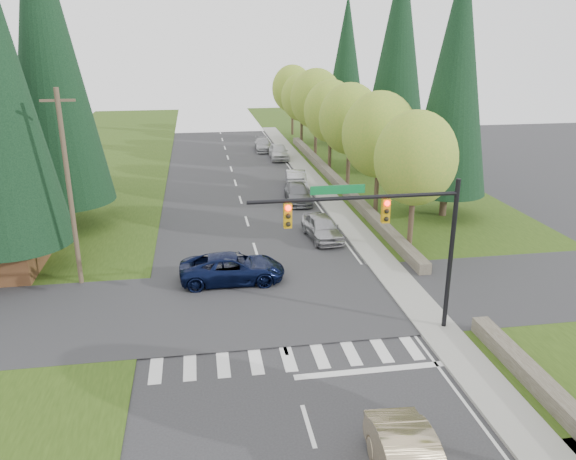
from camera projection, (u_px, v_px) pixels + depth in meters
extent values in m
plane|color=#28282B|center=(303.00, 407.00, 19.57)|extent=(120.00, 120.00, 0.00)
cube|color=#294111|center=(429.00, 216.00, 40.19)|extent=(14.00, 110.00, 0.06)
cube|color=#294111|center=(48.00, 236.00, 36.23)|extent=(14.00, 110.00, 0.06)
cube|color=#28282B|center=(272.00, 305.00, 27.03)|extent=(120.00, 8.00, 0.10)
cube|color=gray|center=(339.00, 212.00, 41.11)|extent=(1.80, 80.00, 0.13)
cube|color=gray|center=(328.00, 212.00, 40.98)|extent=(0.20, 80.00, 0.13)
cube|color=#4C4438|center=(336.00, 181.00, 48.74)|extent=(0.70, 40.00, 0.70)
cylinder|color=black|center=(451.00, 257.00, 23.75)|extent=(0.20, 0.20, 6.80)
cylinder|color=black|center=(355.00, 198.00, 22.17)|extent=(8.60, 0.16, 0.16)
cube|color=#0C662D|center=(338.00, 190.00, 22.00)|extent=(2.20, 0.04, 0.35)
cube|color=#BF8C0C|center=(386.00, 211.00, 22.57)|extent=(0.32, 0.24, 1.00)
sphere|color=#FF0C05|center=(387.00, 203.00, 22.32)|extent=(0.22, 0.22, 0.22)
cube|color=#BF8C0C|center=(288.00, 216.00, 21.96)|extent=(0.32, 0.24, 1.00)
sphere|color=#FF0C05|center=(288.00, 208.00, 21.71)|extent=(0.22, 0.22, 0.22)
cylinder|color=#473828|center=(70.00, 191.00, 27.67)|extent=(0.24, 0.24, 10.00)
cube|color=#473828|center=(58.00, 100.00, 26.23)|extent=(1.60, 0.10, 0.12)
cylinder|color=#38281C|center=(412.00, 212.00, 33.24)|extent=(0.32, 0.32, 4.76)
ellipsoid|color=#629628|center=(416.00, 158.00, 32.18)|extent=(4.80, 4.80, 5.52)
cylinder|color=#38281C|center=(377.00, 182.00, 39.76)|extent=(0.32, 0.32, 4.93)
ellipsoid|color=#629628|center=(379.00, 135.00, 38.66)|extent=(5.20, 5.20, 5.98)
cylinder|color=#38281C|center=(348.00, 161.00, 46.24)|extent=(0.32, 0.32, 5.04)
ellipsoid|color=#629628|center=(350.00, 119.00, 45.11)|extent=(5.00, 5.00, 5.75)
cylinder|color=#38281C|center=(330.00, 146.00, 52.81)|extent=(0.32, 0.32, 4.82)
ellipsoid|color=#629628|center=(331.00, 111.00, 51.74)|extent=(5.00, 5.00, 5.75)
cylinder|color=#38281C|center=(316.00, 132.00, 59.30)|extent=(0.32, 0.32, 5.15)
ellipsoid|color=#629628|center=(316.00, 99.00, 58.15)|extent=(5.40, 5.40, 6.21)
cylinder|color=#38281C|center=(302.00, 125.00, 65.87)|extent=(0.32, 0.32, 4.70)
ellipsoid|color=#629628|center=(302.00, 97.00, 64.82)|extent=(4.80, 4.80, 5.52)
cylinder|color=#38281C|center=(292.00, 116.00, 72.37)|extent=(0.32, 0.32, 4.98)
ellipsoid|color=#629628|center=(292.00, 89.00, 71.26)|extent=(5.20, 5.20, 5.98)
cylinder|color=#38281C|center=(19.00, 256.00, 30.31)|extent=(0.50, 0.50, 2.00)
cylinder|color=#38281C|center=(68.00, 212.00, 37.93)|extent=(0.50, 0.50, 2.00)
cone|color=black|center=(47.00, 52.00, 34.55)|extent=(6.46, 6.46, 19.00)
cylinder|color=#38281C|center=(57.00, 190.00, 43.21)|extent=(0.50, 0.50, 2.00)
cone|color=black|center=(40.00, 65.00, 40.17)|extent=(5.78, 5.78, 17.00)
cylinder|color=#38281C|center=(443.00, 202.00, 40.02)|extent=(0.50, 0.50, 2.00)
cone|color=black|center=(456.00, 75.00, 37.14)|extent=(5.44, 5.44, 16.00)
cylinder|color=#38281C|center=(392.00, 161.00, 53.23)|extent=(0.50, 0.50, 2.00)
cone|color=black|center=(398.00, 53.00, 50.01)|extent=(6.12, 6.12, 18.00)
cylinder|color=#38281C|center=(344.00, 137.00, 66.13)|extent=(0.50, 0.50, 2.00)
cone|color=black|center=(346.00, 63.00, 63.41)|extent=(5.10, 5.10, 15.00)
imported|color=black|center=(232.00, 268.00, 29.32)|extent=(5.50, 2.60, 1.52)
imported|color=#9F9FA3|center=(322.00, 227.00, 35.57)|extent=(2.23, 4.66, 1.54)
imported|color=slate|center=(298.00, 194.00, 43.51)|extent=(2.16, 4.76, 1.35)
imported|color=#A2A1A6|center=(296.00, 180.00, 47.11)|extent=(2.05, 4.76, 1.53)
imported|color=silver|center=(279.00, 152.00, 58.63)|extent=(2.03, 4.70, 1.58)
imported|color=#9A9B9F|center=(263.00, 145.00, 63.00)|extent=(2.06, 4.69, 1.34)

